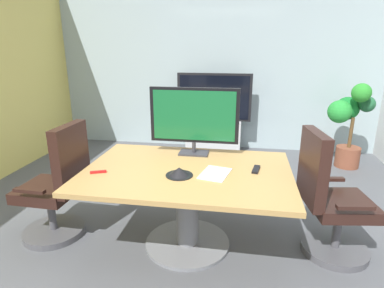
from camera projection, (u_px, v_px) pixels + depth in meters
The scene contains 12 objects.
ground_plane at pixel (177, 249), 2.83m from camera, with size 7.26×7.26×0.00m, color #515459.
wall_back_glass_partition at pixel (215, 62), 5.34m from camera, with size 5.45×0.10×2.93m, color #9EB2B7.
conference_table at pixel (187, 190), 2.75m from camera, with size 1.74×1.20×0.73m.
office_chair_left at pixel (58, 192), 2.91m from camera, with size 0.60×0.58×1.09m.
office_chair_right at pixel (329, 205), 2.66m from camera, with size 0.62×0.60×1.09m.
tv_monitor at pixel (194, 117), 2.99m from camera, with size 0.84×0.18×0.64m.
wall_display_unit at pixel (214, 126), 5.31m from camera, with size 1.20×0.36×1.31m.
potted_plant at pixel (349, 120), 4.59m from camera, with size 0.65×0.56×1.24m.
conference_phone at pixel (179, 172), 2.56m from camera, with size 0.22×0.22×0.07m.
remote_control at pixel (256, 169), 2.67m from camera, with size 0.05×0.17×0.02m, color black.
whiteboard_marker at pixel (98, 172), 2.62m from camera, with size 0.13×0.02×0.02m, color red.
paper_notepad at pixel (215, 173), 2.60m from camera, with size 0.21×0.30×0.01m, color white.
Camera 1 is at (0.53, -2.37, 1.74)m, focal length 29.82 mm.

